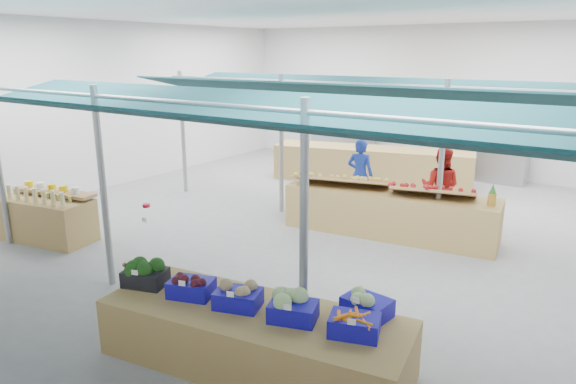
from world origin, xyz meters
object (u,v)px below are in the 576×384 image
object	(u,v)px
veg_counter	(254,338)
vendor_left	(360,175)
fruit_counter	(389,213)
vendor_right	(440,187)
bottle_shelf	(48,217)

from	to	relation	value
veg_counter	vendor_left	distance (m)	6.25
fruit_counter	vendor_right	distance (m)	1.31
bottle_shelf	fruit_counter	world-z (taller)	bottle_shelf
bottle_shelf	vendor_left	distance (m)	6.40
bottle_shelf	vendor_left	bearing A→B (deg)	40.34
veg_counter	vendor_left	size ratio (longest dim) A/B	2.17
veg_counter	bottle_shelf	bearing A→B (deg)	160.84
bottle_shelf	fruit_counter	xyz separation A→B (m)	(5.17, 3.90, -0.01)
veg_counter	vendor_right	xyz separation A→B (m)	(0.07, 5.98, 0.47)
veg_counter	vendor_right	world-z (taller)	vendor_right
bottle_shelf	veg_counter	size ratio (longest dim) A/B	0.55
fruit_counter	vendor_left	size ratio (longest dim) A/B	2.50
vendor_left	bottle_shelf	bearing A→B (deg)	44.03
bottle_shelf	fruit_counter	distance (m)	6.48
bottle_shelf	veg_counter	distance (m)	5.79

